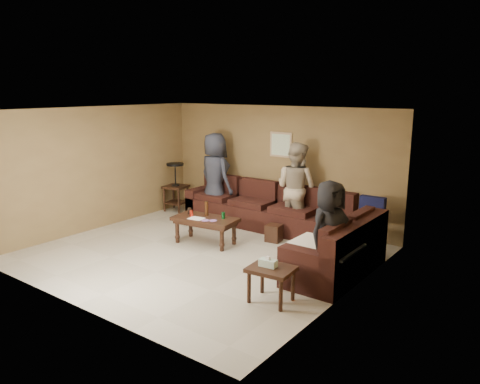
% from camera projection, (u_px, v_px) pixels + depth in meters
% --- Properties ---
extents(room, '(5.60, 5.50, 2.50)m').
position_uv_depth(room, '(198.00, 161.00, 7.87)').
color(room, '#ADA692').
rests_on(room, ground).
extents(sectional_sofa, '(4.65, 2.90, 0.97)m').
position_uv_depth(sectional_sofa, '(285.00, 224.00, 8.87)').
color(sectional_sofa, black).
rests_on(sectional_sofa, ground).
extents(coffee_table, '(1.27, 0.75, 0.78)m').
position_uv_depth(coffee_table, '(205.00, 222.00, 8.70)').
color(coffee_table, black).
rests_on(coffee_table, ground).
extents(end_table_left, '(0.59, 0.59, 1.14)m').
position_uv_depth(end_table_left, '(176.00, 186.00, 11.03)').
color(end_table_left, black).
rests_on(end_table_left, ground).
extents(side_table_right, '(0.64, 0.54, 0.64)m').
position_uv_depth(side_table_right, '(271.00, 272.00, 6.31)').
color(side_table_right, black).
rests_on(side_table_right, ground).
extents(waste_bin, '(0.31, 0.31, 0.33)m').
position_uv_depth(waste_bin, '(274.00, 233.00, 8.88)').
color(waste_bin, black).
rests_on(waste_bin, ground).
extents(wall_art, '(0.52, 0.04, 0.52)m').
position_uv_depth(wall_art, '(281.00, 145.00, 9.74)').
color(wall_art, tan).
rests_on(wall_art, ground).
extents(person_left, '(1.06, 0.83, 1.91)m').
position_uv_depth(person_left, '(215.00, 176.00, 10.32)').
color(person_left, '#272B37').
rests_on(person_left, ground).
extents(person_middle, '(0.97, 0.79, 1.83)m').
position_uv_depth(person_middle, '(296.00, 188.00, 9.26)').
color(person_middle, tan).
rests_on(person_middle, ground).
extents(person_right, '(0.65, 0.85, 1.56)m').
position_uv_depth(person_right, '(329.00, 232.00, 6.88)').
color(person_right, black).
rests_on(person_right, ground).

